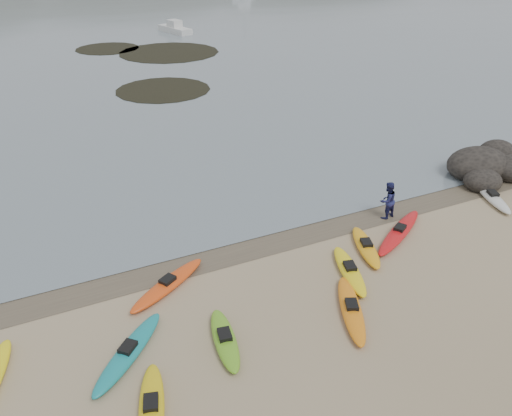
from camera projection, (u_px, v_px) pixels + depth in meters
ground at (256, 239)px, 21.27m from camera, size 600.00×600.00×0.00m
wet_sand at (259, 242)px, 21.04m from camera, size 60.00×60.00×0.00m
kayaks at (286, 289)px, 18.02m from camera, size 24.07×8.25×0.34m
person_east at (387, 200)px, 22.42m from camera, size 0.95×0.80×1.77m
rock_cluster at (488, 170)px, 26.82m from camera, size 5.28×3.88×1.78m
kelp_mats at (153, 60)px, 50.52m from camera, size 14.38×25.85×0.04m
moored_boats at (100, 0)px, 89.24m from camera, size 94.27×75.35×1.41m
far_hills at (135, 10)px, 196.77m from camera, size 550.00×135.00×80.00m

